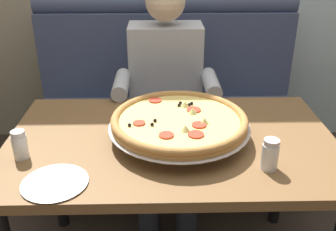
{
  "coord_description": "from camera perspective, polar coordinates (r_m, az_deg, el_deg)",
  "views": [
    {
      "loc": [
        -0.05,
        -1.35,
        1.48
      ],
      "look_at": [
        -0.01,
        0.03,
        0.81
      ],
      "focal_mm": 41.17,
      "sensor_mm": 36.0,
      "label": 1
    }
  ],
  "objects": [
    {
      "name": "shaker_pepper_flakes",
      "position": [
        1.38,
        14.84,
        -5.9
      ],
      "size": [
        0.06,
        0.06,
        0.11
      ],
      "color": "white",
      "rests_on": "dining_table"
    },
    {
      "name": "plate_near_left",
      "position": [
        1.33,
        -16.43,
        -9.29
      ],
      "size": [
        0.22,
        0.22,
        0.02
      ],
      "color": "white",
      "rests_on": "dining_table"
    },
    {
      "name": "booth_bench",
      "position": [
        2.47,
        -0.16,
        -0.06
      ],
      "size": [
        1.65,
        0.78,
        1.13
      ],
      "color": "#424C6B",
      "rests_on": "ground_plane"
    },
    {
      "name": "patio_chair",
      "position": [
        3.81,
        21.53,
        9.56
      ],
      "size": [
        0.43,
        0.43,
        0.86
      ],
      "color": "black",
      "rests_on": "ground_plane"
    },
    {
      "name": "dining_table",
      "position": [
        1.59,
        0.52,
        -6.14
      ],
      "size": [
        1.32,
        0.81,
        0.72
      ],
      "color": "brown",
      "rests_on": "ground_plane"
    },
    {
      "name": "diner_main",
      "position": [
        2.1,
        -0.31,
        4.39
      ],
      "size": [
        0.54,
        0.64,
        1.27
      ],
      "color": "#2D3342",
      "rests_on": "ground_plane"
    },
    {
      "name": "pizza",
      "position": [
        1.51,
        1.68,
        -0.84
      ],
      "size": [
        0.56,
        0.56,
        0.11
      ],
      "color": "silver",
      "rests_on": "dining_table"
    },
    {
      "name": "shaker_parmesan",
      "position": [
        1.5,
        -21.05,
        -4.32
      ],
      "size": [
        0.05,
        0.05,
        0.11
      ],
      "color": "white",
      "rests_on": "dining_table"
    }
  ]
}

